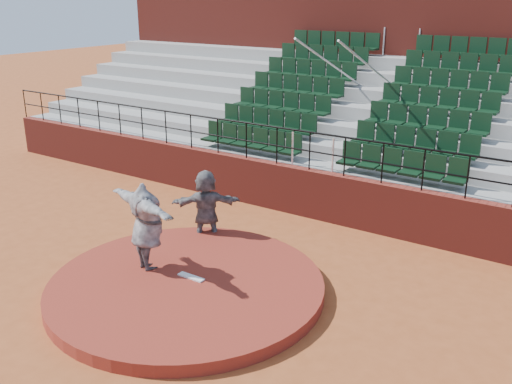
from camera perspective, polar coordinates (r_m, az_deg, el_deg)
ground at (r=11.71m, az=-6.93°, el=-9.87°), size 90.00×90.00×0.00m
pitchers_mound at (r=11.65m, az=-6.96°, el=-9.33°), size 5.50×5.50×0.25m
pitching_rubber at (r=11.69m, az=-6.50°, el=-8.44°), size 0.60×0.15×0.03m
boundary_wall at (r=15.22m, az=5.25°, el=-0.08°), size 24.00×0.30×1.30m
wall_railing at (r=14.83m, az=5.41°, el=4.95°), size 24.04×0.05×1.03m
seating_deck at (r=18.17m, az=10.91°, el=5.45°), size 24.00×5.97×4.63m
press_box_facade at (r=21.47m, az=15.59°, el=12.92°), size 24.00×3.00×7.10m
pitcher at (r=11.84m, az=-10.91°, el=-3.38°), size 2.38×1.27×1.87m
fielder at (r=13.60m, az=-5.00°, el=-1.41°), size 1.60×1.46×1.78m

